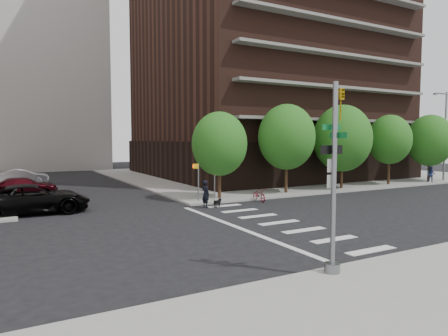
{
  "coord_description": "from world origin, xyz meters",
  "views": [
    {
      "loc": [
        -9.49,
        -16.71,
        4.38
      ],
      "look_at": [
        3.0,
        6.0,
        2.5
      ],
      "focal_mm": 32.0,
      "sensor_mm": 36.0,
      "label": 1
    }
  ],
  "objects_px": {
    "parked_car_maroon": "(25,186)",
    "scooter": "(259,195)",
    "parked_car_silver": "(24,177)",
    "traffic_signal": "(334,193)",
    "dog_walker": "(206,194)",
    "pedestrian_far": "(431,174)",
    "parked_car_black": "(34,199)"
  },
  "relations": [
    {
      "from": "parked_car_maroon",
      "to": "scooter",
      "type": "relative_size",
      "value": 2.7
    },
    {
      "from": "parked_car_silver",
      "to": "scooter",
      "type": "xyz_separation_m",
      "value": [
        14.02,
        -20.15,
        -0.27
      ]
    },
    {
      "from": "traffic_signal",
      "to": "scooter",
      "type": "relative_size",
      "value": 3.4
    },
    {
      "from": "parked_car_silver",
      "to": "dog_walker",
      "type": "relative_size",
      "value": 2.51
    },
    {
      "from": "dog_walker",
      "to": "parked_car_silver",
      "type": "bearing_deg",
      "value": 15.19
    },
    {
      "from": "parked_car_maroon",
      "to": "scooter",
      "type": "height_order",
      "value": "parked_car_maroon"
    },
    {
      "from": "traffic_signal",
      "to": "dog_walker",
      "type": "height_order",
      "value": "traffic_signal"
    },
    {
      "from": "traffic_signal",
      "to": "dog_walker",
      "type": "bearing_deg",
      "value": 81.04
    },
    {
      "from": "parked_car_maroon",
      "to": "pedestrian_far",
      "type": "bearing_deg",
      "value": -106.72
    },
    {
      "from": "parked_car_black",
      "to": "pedestrian_far",
      "type": "distance_m",
      "value": 35.29
    },
    {
      "from": "traffic_signal",
      "to": "parked_car_maroon",
      "type": "distance_m",
      "value": 26.72
    },
    {
      "from": "parked_car_maroon",
      "to": "pedestrian_far",
      "type": "height_order",
      "value": "pedestrian_far"
    },
    {
      "from": "parked_car_maroon",
      "to": "dog_walker",
      "type": "xyz_separation_m",
      "value": [
        9.86,
        -12.0,
        0.19
      ]
    },
    {
      "from": "parked_car_maroon",
      "to": "pedestrian_far",
      "type": "xyz_separation_m",
      "value": [
        35.36,
        -10.32,
        0.24
      ]
    },
    {
      "from": "traffic_signal",
      "to": "scooter",
      "type": "height_order",
      "value": "traffic_signal"
    },
    {
      "from": "dog_walker",
      "to": "pedestrian_far",
      "type": "bearing_deg",
      "value": -95.93
    },
    {
      "from": "parked_car_silver",
      "to": "dog_walker",
      "type": "xyz_separation_m",
      "value": [
        9.58,
        -20.65,
        0.15
      ]
    },
    {
      "from": "parked_car_maroon",
      "to": "pedestrian_far",
      "type": "distance_m",
      "value": 36.83
    },
    {
      "from": "parked_car_black",
      "to": "parked_car_maroon",
      "type": "bearing_deg",
      "value": 2.28
    },
    {
      "from": "traffic_signal",
      "to": "scooter",
      "type": "distance_m",
      "value": 15.62
    },
    {
      "from": "parked_car_black",
      "to": "scooter",
      "type": "distance_m",
      "value": 14.44
    },
    {
      "from": "traffic_signal",
      "to": "scooter",
      "type": "xyz_separation_m",
      "value": [
        6.57,
        13.99,
        -2.24
      ]
    },
    {
      "from": "parked_car_silver",
      "to": "pedestrian_far",
      "type": "bearing_deg",
      "value": -113.06
    },
    {
      "from": "scooter",
      "to": "pedestrian_far",
      "type": "bearing_deg",
      "value": 9.83
    },
    {
      "from": "traffic_signal",
      "to": "dog_walker",
      "type": "relative_size",
      "value": 3.39
    },
    {
      "from": "scooter",
      "to": "parked_car_maroon",
      "type": "bearing_deg",
      "value": 147.8
    },
    {
      "from": "pedestrian_far",
      "to": "scooter",
      "type": "bearing_deg",
      "value": -102.68
    },
    {
      "from": "traffic_signal",
      "to": "parked_car_maroon",
      "type": "relative_size",
      "value": 1.26
    },
    {
      "from": "scooter",
      "to": "dog_walker",
      "type": "relative_size",
      "value": 1.0
    },
    {
      "from": "parked_car_black",
      "to": "scooter",
      "type": "bearing_deg",
      "value": -98.26
    },
    {
      "from": "parked_car_silver",
      "to": "traffic_signal",
      "type": "bearing_deg",
      "value": -162.34
    },
    {
      "from": "parked_car_silver",
      "to": "scooter",
      "type": "relative_size",
      "value": 2.52
    }
  ]
}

